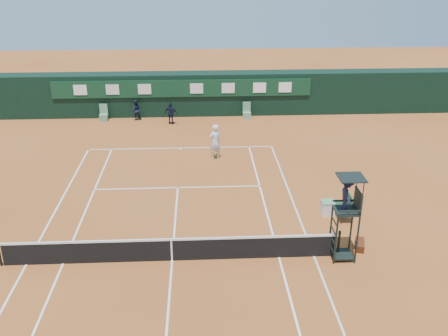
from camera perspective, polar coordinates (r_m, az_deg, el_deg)
The scene contains 14 objects.
ground at distance 19.49m, azimuth -5.95°, elevation -10.47°, with size 90.00×90.00×0.00m, color #A95927.
court_lines at distance 19.48m, azimuth -5.95°, elevation -10.45°, with size 11.05×23.85×0.01m.
tennis_net at distance 19.21m, azimuth -6.01°, elevation -9.21°, with size 12.90×0.10×1.10m.
back_wall at distance 36.13m, azimuth -4.73°, elevation 8.46°, with size 40.00×1.65×3.00m.
linesman_chair_left at distance 35.86m, azimuth -13.58°, elevation 5.78°, with size 0.55×0.50×1.15m.
linesman_chair_right at distance 35.40m, azimuth 2.62°, elevation 6.19°, with size 0.55×0.50×1.15m.
umpire_chair at distance 18.86m, azimuth 13.89°, elevation -3.65°, with size 0.96×0.95×3.42m.
player_bench at distance 22.60m, azimuth 13.80°, elevation -4.21°, with size 0.56×1.20×1.10m.
tennis_bag at distance 20.75m, azimuth 15.23°, elevation -8.46°, with size 0.35×0.80×0.30m, color black.
cooler at distance 22.83m, azimuth 11.75°, elevation -4.47°, with size 0.57×0.57×0.65m.
tennis_ball at distance 24.87m, azimuth -0.06°, elevation -2.25°, with size 0.08×0.08×0.08m, color yellow.
player at distance 28.08m, azimuth -1.05°, elevation 3.02°, with size 0.74×0.49×2.04m, color silver.
ball_kid_left at distance 35.46m, azimuth -10.04°, elevation 6.55°, with size 0.69×0.54×1.42m, color black.
ball_kid_right at distance 34.20m, azimuth -6.08°, elevation 6.22°, with size 0.89×0.37×1.51m, color black.
Camera 1 is at (1.16, -16.14, 10.85)m, focal length 40.00 mm.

